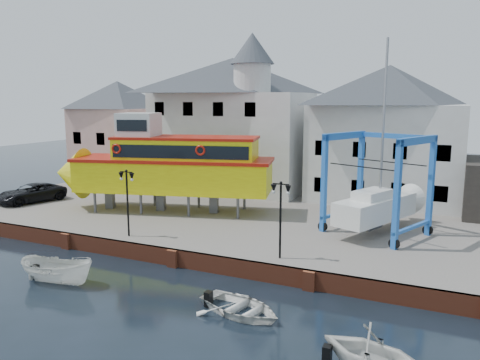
% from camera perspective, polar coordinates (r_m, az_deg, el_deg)
% --- Properties ---
extents(ground, '(140.00, 140.00, 0.00)m').
position_cam_1_polar(ground, '(27.42, -8.13, -10.41)').
color(ground, black).
rests_on(ground, ground).
extents(hardstanding, '(44.00, 22.00, 1.00)m').
position_cam_1_polar(hardstanding, '(36.59, 1.18, -4.33)').
color(hardstanding, '#625D54').
rests_on(hardstanding, ground).
extents(quay_wall, '(44.00, 0.47, 1.00)m').
position_cam_1_polar(quay_wall, '(27.33, -8.03, -9.36)').
color(quay_wall, brown).
rests_on(quay_wall, ground).
extents(building_pink, '(8.00, 7.00, 10.30)m').
position_cam_1_polar(building_pink, '(51.03, -14.52, 5.80)').
color(building_pink, tan).
rests_on(building_pink, hardstanding).
extents(building_white_main, '(14.00, 8.30, 14.00)m').
position_cam_1_polar(building_white_main, '(44.27, -0.81, 7.10)').
color(building_white_main, beige).
rests_on(building_white_main, hardstanding).
extents(building_white_right, '(12.00, 8.00, 11.20)m').
position_cam_1_polar(building_white_right, '(41.00, 17.47, 5.39)').
color(building_white_right, beige).
rests_on(building_white_right, hardstanding).
extents(lamp_post_left, '(1.12, 0.32, 4.20)m').
position_cam_1_polar(lamp_post_left, '(29.53, -13.62, -0.73)').
color(lamp_post_left, black).
rests_on(lamp_post_left, hardstanding).
extents(lamp_post_right, '(1.12, 0.32, 4.20)m').
position_cam_1_polar(lamp_post_right, '(24.73, 4.98, -2.50)').
color(lamp_post_right, black).
rests_on(lamp_post_right, hardstanding).
extents(tour_boat, '(17.52, 8.24, 7.43)m').
position_cam_1_polar(tour_boat, '(35.92, -9.67, 1.78)').
color(tour_boat, '#59595E').
rests_on(tour_boat, hardstanding).
extents(travel_lift, '(6.90, 8.19, 12.12)m').
position_cam_1_polar(travel_lift, '(31.40, 16.91, -2.38)').
color(travel_lift, '#1D6AB6').
rests_on(travel_lift, hardstanding).
extents(van, '(4.03, 5.93, 1.51)m').
position_cam_1_polar(van, '(42.54, -24.08, -1.46)').
color(van, black).
rests_on(van, hardstanding).
extents(motorboat_a, '(4.33, 2.14, 1.60)m').
position_cam_1_polar(motorboat_a, '(26.58, -21.27, -11.66)').
color(motorboat_a, silver).
rests_on(motorboat_a, ground).
extents(motorboat_b, '(4.67, 3.86, 0.84)m').
position_cam_1_polar(motorboat_b, '(21.67, 0.02, -15.97)').
color(motorboat_b, silver).
rests_on(motorboat_b, ground).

